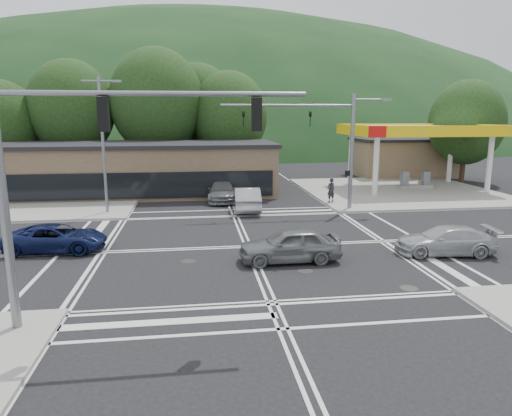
{
  "coord_description": "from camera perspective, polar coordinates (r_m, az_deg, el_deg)",
  "views": [
    {
      "loc": [
        -2.64,
        -22.2,
        6.6
      ],
      "look_at": [
        0.8,
        2.89,
        1.4
      ],
      "focal_mm": 32.0,
      "sensor_mm": 36.0,
      "label": 1
    }
  ],
  "objects": [
    {
      "name": "tree_n_e",
      "position": [
        50.2,
        -7.24,
        12.13
      ],
      "size": [
        8.4,
        8.4,
        11.98
      ],
      "color": "#382619",
      "rests_on": "ground"
    },
    {
      "name": "tree_ne",
      "position": [
        49.91,
        24.84,
        9.68
      ],
      "size": [
        7.2,
        7.2,
        9.99
      ],
      "color": "#382619",
      "rests_on": "ground"
    },
    {
      "name": "sidewalk_ne",
      "position": [
        41.68,
        17.36,
        2.07
      ],
      "size": [
        16.0,
        16.0,
        0.15
      ],
      "primitive_type": "cube",
      "color": "gray",
      "rests_on": "ground"
    },
    {
      "name": "car_northbound",
      "position": [
        35.65,
        -4.26,
        2.16
      ],
      "size": [
        2.4,
        5.4,
        1.54
      ],
      "primitive_type": "imported",
      "rotation": [
        0.0,
        0.0,
        -0.05
      ],
      "color": "slate",
      "rests_on": "ground"
    },
    {
      "name": "commercial_row",
      "position": [
        39.83,
        -15.54,
        4.55
      ],
      "size": [
        24.0,
        8.0,
        4.0
      ],
      "primitive_type": "cube",
      "color": "brown",
      "rests_on": "ground"
    },
    {
      "name": "signal_mast_sw",
      "position": [
        14.56,
        -22.77,
        4.87
      ],
      "size": [
        9.14,
        0.28,
        8.0
      ],
      "color": "slate",
      "rests_on": "ground"
    },
    {
      "name": "streetlight_nw",
      "position": [
        31.77,
        -18.51,
        8.22
      ],
      "size": [
        2.5,
        0.25,
        9.0
      ],
      "color": "slate",
      "rests_on": "ground"
    },
    {
      "name": "signal_mast_ne",
      "position": [
        31.91,
        9.8,
        8.7
      ],
      "size": [
        11.65,
        0.3,
        8.0
      ],
      "color": "slate",
      "rests_on": "ground"
    },
    {
      "name": "tree_n_c",
      "position": [
        46.34,
        -3.37,
        11.45
      ],
      "size": [
        7.6,
        7.6,
        10.87
      ],
      "color": "#382619",
      "rests_on": "ground"
    },
    {
      "name": "gas_station_canopy",
      "position": [
        42.96,
        19.63,
        8.86
      ],
      "size": [
        12.32,
        8.34,
        5.75
      ],
      "color": "silver",
      "rests_on": "ground"
    },
    {
      "name": "tree_n_b",
      "position": [
        46.33,
        -12.27,
        12.82
      ],
      "size": [
        9.0,
        9.0,
        12.98
      ],
      "color": "#382619",
      "rests_on": "ground"
    },
    {
      "name": "pedestrian",
      "position": [
        34.61,
        9.34,
        2.23
      ],
      "size": [
        0.77,
        0.64,
        1.81
      ],
      "primitive_type": "imported",
      "rotation": [
        0.0,
        0.0,
        3.5
      ],
      "color": "black",
      "rests_on": "sidewalk_ne"
    },
    {
      "name": "convenience_store",
      "position": [
        52.55,
        17.85,
        5.92
      ],
      "size": [
        10.0,
        6.0,
        3.8
      ],
      "primitive_type": "cube",
      "color": "#846B4F",
      "rests_on": "ground"
    },
    {
      "name": "tree_n_a",
      "position": [
        47.58,
        -22.08,
        11.43
      ],
      "size": [
        8.0,
        8.0,
        11.75
      ],
      "color": "#382619",
      "rests_on": "ground"
    },
    {
      "name": "hill_north",
      "position": [
        112.42,
        -6.51,
        8.16
      ],
      "size": [
        252.0,
        126.0,
        140.0
      ],
      "primitive_type": "ellipsoid",
      "color": "#193618",
      "rests_on": "ground"
    },
    {
      "name": "car_queue_a",
      "position": [
        31.94,
        -1.13,
        1.16
      ],
      "size": [
        2.02,
        5.03,
        1.63
      ],
      "primitive_type": "imported",
      "rotation": [
        0.0,
        0.0,
        3.08
      ],
      "color": "#9A9DA1",
      "rests_on": "ground"
    },
    {
      "name": "car_queue_b",
      "position": [
        40.02,
        0.33,
        3.11
      ],
      "size": [
        2.23,
        4.25,
        1.38
      ],
      "primitive_type": "imported",
      "rotation": [
        0.0,
        0.0,
        3.3
      ],
      "color": "white",
      "rests_on": "ground"
    },
    {
      "name": "sidewalk_nw",
      "position": [
        39.74,
        -25.81,
        0.99
      ],
      "size": [
        16.0,
        16.0,
        0.15
      ],
      "primitive_type": "cube",
      "color": "gray",
      "rests_on": "ground"
    },
    {
      "name": "car_grey_center",
      "position": [
        20.87,
        4.24,
        -4.6
      ],
      "size": [
        4.62,
        1.87,
        1.57
      ],
      "primitive_type": "imported",
      "rotation": [
        0.0,
        0.0,
        -1.57
      ],
      "color": "slate",
      "rests_on": "ground"
    },
    {
      "name": "car_blue_west",
      "position": [
        24.42,
        -23.71,
        -3.46
      ],
      "size": [
        4.91,
        2.49,
        1.33
      ],
      "primitive_type": "imported",
      "rotation": [
        0.0,
        0.0,
        1.51
      ],
      "color": "#0E163F",
      "rests_on": "ground"
    },
    {
      "name": "car_silver_east",
      "position": [
        23.73,
        22.56,
        -3.75
      ],
      "size": [
        4.89,
        2.52,
        1.36
      ],
      "primitive_type": "imported",
      "rotation": [
        0.0,
        0.0,
        -1.71
      ],
      "color": "#A6A9AE",
      "rests_on": "ground"
    },
    {
      "name": "ground",
      "position": [
        23.31,
        -0.99,
        -4.85
      ],
      "size": [
        120.0,
        120.0,
        0.0
      ],
      "primitive_type": "plane",
      "color": "black",
      "rests_on": "ground"
    },
    {
      "name": "tree_n_d",
      "position": [
        48.42,
        -29.23,
        9.26
      ],
      "size": [
        6.8,
        6.8,
        9.76
      ],
      "color": "#382619",
      "rests_on": "ground"
    }
  ]
}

